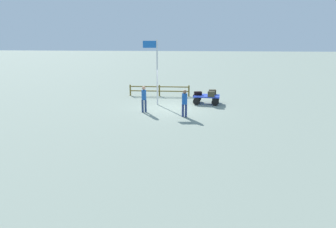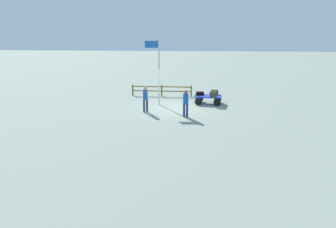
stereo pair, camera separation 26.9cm
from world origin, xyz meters
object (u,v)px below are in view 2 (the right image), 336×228
(worker_lead, at_px, (186,101))
(suitcase_dark, at_px, (200,93))
(flagpole, at_px, (157,67))
(worker_trailing, at_px, (145,97))
(suitcase_maroon, at_px, (213,94))
(suitcase_tan, at_px, (214,92))
(luggage_cart, at_px, (208,98))

(worker_lead, bearing_deg, suitcase_dark, -104.38)
(flagpole, bearing_deg, worker_lead, 123.81)
(worker_lead, bearing_deg, worker_trailing, -19.79)
(flagpole, bearing_deg, worker_trailing, 75.57)
(suitcase_maroon, relative_size, worker_trailing, 0.30)
(suitcase_tan, height_order, worker_trailing, worker_trailing)
(luggage_cart, xyz_separation_m, suitcase_tan, (-0.48, -0.34, 0.34))
(worker_lead, height_order, flagpole, flagpole)
(suitcase_dark, distance_m, worker_trailing, 4.54)
(flagpole, bearing_deg, luggage_cart, -171.61)
(luggage_cart, height_order, suitcase_tan, suitcase_tan)
(suitcase_maroon, distance_m, suitcase_tan, 0.86)
(suitcase_dark, bearing_deg, worker_trailing, 37.51)
(suitcase_dark, bearing_deg, luggage_cart, 174.34)
(suitcase_tan, xyz_separation_m, worker_lead, (2.03, 4.00, 0.20))
(suitcase_dark, relative_size, worker_trailing, 0.34)
(worker_trailing, xyz_separation_m, flagpole, (-0.56, -2.17, 1.75))
(suitcase_dark, xyz_separation_m, suitcase_tan, (-1.07, -0.28, 0.05))
(suitcase_tan, height_order, worker_lead, worker_lead)
(suitcase_maroon, distance_m, worker_trailing, 5.03)
(suitcase_dark, distance_m, flagpole, 3.68)
(worker_lead, bearing_deg, suitcase_maroon, -120.74)
(worker_lead, xyz_separation_m, worker_trailing, (2.65, -0.95, -0.00))
(suitcase_maroon, bearing_deg, luggage_cart, -57.11)
(luggage_cart, bearing_deg, worker_trailing, 32.79)
(suitcase_maroon, xyz_separation_m, worker_trailing, (4.52, 2.20, 0.18))
(luggage_cart, xyz_separation_m, suitcase_dark, (0.60, -0.06, 0.30))
(suitcase_tan, xyz_separation_m, worker_trailing, (4.67, 3.04, 0.19))
(worker_lead, xyz_separation_m, flagpole, (2.09, -3.12, 1.75))
(suitcase_maroon, distance_m, suitcase_dark, 1.08)
(worker_trailing, bearing_deg, worker_lead, 160.21)
(suitcase_tan, height_order, flagpole, flagpole)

